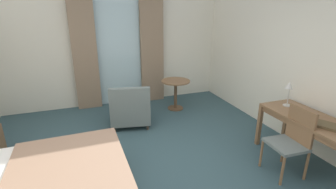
# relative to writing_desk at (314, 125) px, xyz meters

# --- Properties ---
(ground) EXTENTS (5.75, 6.58, 0.10)m
(ground) POSITION_rel_writing_desk_xyz_m (-2.18, 0.64, -0.71)
(ground) COLOR #334C51
(wall_back) EXTENTS (5.35, 0.12, 2.82)m
(wall_back) POSITION_rel_writing_desk_xyz_m (-2.18, 3.67, 0.75)
(wall_back) COLOR silver
(wall_back) RESTS_ON ground
(wall_right) EXTENTS (0.12, 6.18, 2.82)m
(wall_right) POSITION_rel_writing_desk_xyz_m (0.43, 0.64, 0.75)
(wall_right) COLOR silver
(wall_right) RESTS_ON ground
(balcony_glass_door) EXTENTS (1.10, 0.02, 2.48)m
(balcony_glass_door) POSITION_rel_writing_desk_xyz_m (-2.10, 3.59, 0.59)
(balcony_glass_door) COLOR silver
(balcony_glass_door) RESTS_ON ground
(curtain_panel_left) EXTENTS (0.53, 0.10, 2.54)m
(curtain_panel_left) POSITION_rel_writing_desk_xyz_m (-2.87, 3.49, 0.61)
(curtain_panel_left) COLOR #897056
(curtain_panel_left) RESTS_ON ground
(curtain_panel_right) EXTENTS (0.55, 0.10, 2.54)m
(curtain_panel_right) POSITION_rel_writing_desk_xyz_m (-1.33, 3.49, 0.61)
(curtain_panel_right) COLOR #897056
(curtain_panel_right) RESTS_ON ground
(writing_desk) EXTENTS (0.64, 1.57, 0.74)m
(writing_desk) POSITION_rel_writing_desk_xyz_m (0.00, 0.00, 0.00)
(writing_desk) COLOR brown
(writing_desk) RESTS_ON ground
(desk_chair) EXTENTS (0.45, 0.49, 0.96)m
(desk_chair) POSITION_rel_writing_desk_xyz_m (-0.39, -0.01, -0.12)
(desk_chair) COLOR slate
(desk_chair) RESTS_ON ground
(desk_lamp) EXTENTS (0.20, 0.17, 0.44)m
(desk_lamp) POSITION_rel_writing_desk_xyz_m (-0.03, 0.51, 0.39)
(desk_lamp) COLOR #B7B2A8
(desk_lamp) RESTS_ON writing_desk
(closed_book) EXTENTS (0.35, 0.38, 0.03)m
(closed_book) POSITION_rel_writing_desk_xyz_m (-0.05, -0.22, 0.10)
(closed_book) COLOR brown
(closed_book) RESTS_ON writing_desk
(armchair_by_window) EXTENTS (0.89, 0.91, 0.85)m
(armchair_by_window) POSITION_rel_writing_desk_xyz_m (-2.16, 2.25, -0.32)
(armchair_by_window) COLOR slate
(armchair_by_window) RESTS_ON ground
(round_cafe_table) EXTENTS (0.65, 0.65, 0.68)m
(round_cafe_table) POSITION_rel_writing_desk_xyz_m (-1.01, 2.72, -0.15)
(round_cafe_table) COLOR brown
(round_cafe_table) RESTS_ON ground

